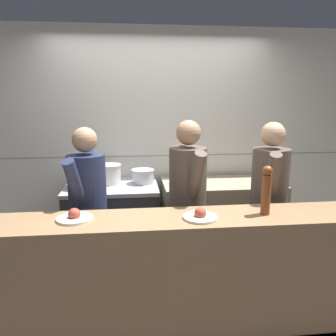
% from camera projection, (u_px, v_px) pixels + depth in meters
% --- Properties ---
extents(ground_plane, '(14.00, 14.00, 0.00)m').
position_uv_depth(ground_plane, '(170.00, 315.00, 2.80)').
color(ground_plane, '#4C4742').
extents(wall_back_tiled, '(8.00, 0.06, 2.60)m').
position_uv_depth(wall_back_tiled, '(157.00, 143.00, 3.86)').
color(wall_back_tiled, silver).
rests_on(wall_back_tiled, ground_plane).
extents(oven_range, '(0.97, 0.71, 0.91)m').
position_uv_depth(oven_range, '(113.00, 225.00, 3.59)').
color(oven_range, '#38383D').
rests_on(oven_range, ground_plane).
extents(prep_counter, '(1.30, 0.65, 0.90)m').
position_uv_depth(prep_counter, '(220.00, 221.00, 3.72)').
color(prep_counter, gray).
rests_on(prep_counter, ground_plane).
extents(pass_counter, '(3.08, 0.45, 0.98)m').
position_uv_depth(pass_counter, '(197.00, 278.00, 2.48)').
color(pass_counter, '#93704C').
rests_on(pass_counter, ground_plane).
extents(stock_pot, '(0.31, 0.31, 0.23)m').
position_uv_depth(stock_pot, '(82.00, 176.00, 3.39)').
color(stock_pot, beige).
rests_on(stock_pot, oven_range).
extents(sauce_pot, '(0.26, 0.26, 0.21)m').
position_uv_depth(sauce_pot, '(109.00, 174.00, 3.52)').
color(sauce_pot, beige).
rests_on(sauce_pot, oven_range).
extents(braising_pot, '(0.25, 0.25, 0.15)m').
position_uv_depth(braising_pot, '(143.00, 176.00, 3.55)').
color(braising_pot, '#B7BABF').
rests_on(braising_pot, oven_range).
extents(plated_dish_main, '(0.25, 0.25, 0.09)m').
position_uv_depth(plated_dish_main, '(74.00, 217.00, 2.30)').
color(plated_dish_main, white).
rests_on(plated_dish_main, pass_counter).
extents(plated_dish_appetiser, '(0.24, 0.24, 0.09)m').
position_uv_depth(plated_dish_appetiser, '(200.00, 216.00, 2.33)').
color(plated_dish_appetiser, white).
rests_on(plated_dish_appetiser, pass_counter).
extents(pepper_mill, '(0.08, 0.08, 0.37)m').
position_uv_depth(pepper_mill, '(266.00, 189.00, 2.38)').
color(pepper_mill, brown).
rests_on(pepper_mill, pass_counter).
extents(chef_head_cook, '(0.40, 0.68, 1.58)m').
position_uv_depth(chef_head_cook, '(88.00, 209.00, 2.83)').
color(chef_head_cook, black).
rests_on(chef_head_cook, ground_plane).
extents(chef_sous, '(0.38, 0.72, 1.63)m').
position_uv_depth(chef_sous, '(188.00, 201.00, 2.93)').
color(chef_sous, black).
rests_on(chef_sous, ground_plane).
extents(chef_line, '(0.41, 0.70, 1.61)m').
position_uv_depth(chef_line, '(269.00, 201.00, 2.98)').
color(chef_line, black).
rests_on(chef_line, ground_plane).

